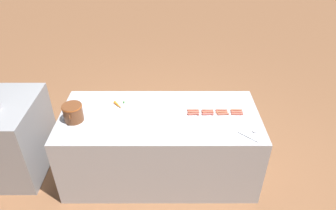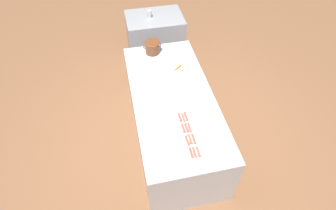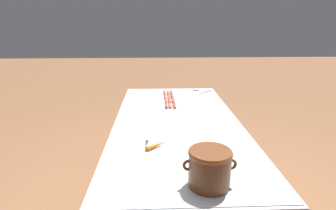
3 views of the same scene
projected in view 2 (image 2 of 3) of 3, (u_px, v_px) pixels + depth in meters
ground_plane at (172, 135)px, 3.86m from camera, size 20.00×20.00×0.00m
griddle_counter at (172, 117)px, 3.54m from camera, size 0.99×2.16×0.85m
back_cabinet at (155, 41)px, 4.64m from camera, size 0.93×0.65×0.93m
hot_dog_0 at (191, 153)px, 2.68m from camera, size 0.03×0.13×0.02m
hot_dog_1 at (187, 140)px, 2.78m from camera, size 0.03×0.13×0.02m
hot_dog_2 at (183, 128)px, 2.88m from camera, size 0.03×0.13×0.02m
hot_dog_3 at (180, 117)px, 2.98m from camera, size 0.03×0.13×0.02m
hot_dog_4 at (194, 152)px, 2.68m from camera, size 0.03×0.13×0.02m
hot_dog_5 at (190, 139)px, 2.79m from camera, size 0.03×0.13×0.02m
hot_dog_6 at (187, 128)px, 2.89m from camera, size 0.03×0.13×0.02m
hot_dog_7 at (183, 117)px, 2.99m from camera, size 0.03×0.13×0.02m
hot_dog_8 at (198, 152)px, 2.68m from camera, size 0.03×0.13×0.02m
hot_dog_9 at (194, 139)px, 2.79m from camera, size 0.03×0.13×0.02m
hot_dog_10 at (190, 127)px, 2.89m from camera, size 0.03×0.13×0.02m
hot_dog_11 at (186, 116)px, 2.99m from camera, size 0.03×0.13×0.02m
bean_pot at (152, 47)px, 3.72m from camera, size 0.26×0.21×0.19m
serving_spoon at (163, 167)px, 2.57m from camera, size 0.21×0.22×0.02m
carrot at (177, 68)px, 3.54m from camera, size 0.15×0.13×0.03m
soda_can at (149, 14)px, 4.24m from camera, size 0.07×0.07×0.13m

